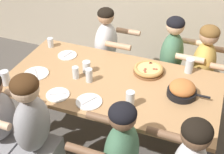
# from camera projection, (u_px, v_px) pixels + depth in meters

# --- Properties ---
(ground_plane) EXTENTS (18.00, 18.00, 0.00)m
(ground_plane) POSITION_uv_depth(u_px,v_px,m) (112.00, 138.00, 3.30)
(ground_plane) COLOR #514C47
(ground_plane) RESTS_ON ground
(dining_table) EXTENTS (1.96, 1.00, 0.74)m
(dining_table) POSITION_uv_depth(u_px,v_px,m) (112.00, 88.00, 2.91)
(dining_table) COLOR tan
(dining_table) RESTS_ON ground
(pizza_board_main) EXTENTS (0.29, 0.29, 0.06)m
(pizza_board_main) POSITION_uv_depth(u_px,v_px,m) (148.00, 70.00, 2.96)
(pizza_board_main) COLOR brown
(pizza_board_main) RESTS_ON dining_table
(skillet_bowl) EXTENTS (0.37, 0.25, 0.14)m
(skillet_bowl) POSITION_uv_depth(u_px,v_px,m) (182.00, 90.00, 2.66)
(skillet_bowl) COLOR black
(skillet_bowl) RESTS_ON dining_table
(empty_plate_a) EXTENTS (0.24, 0.24, 0.02)m
(empty_plate_a) POSITION_uv_depth(u_px,v_px,m) (36.00, 74.00, 2.96)
(empty_plate_a) COLOR white
(empty_plate_a) RESTS_ON dining_table
(empty_plate_b) EXTENTS (0.22, 0.22, 0.02)m
(empty_plate_b) POSITION_uv_depth(u_px,v_px,m) (89.00, 102.00, 2.62)
(empty_plate_b) COLOR white
(empty_plate_b) RESTS_ON dining_table
(empty_plate_c) EXTENTS (0.19, 0.19, 0.02)m
(empty_plate_c) POSITION_uv_depth(u_px,v_px,m) (67.00, 55.00, 3.23)
(empty_plate_c) COLOR white
(empty_plate_c) RESTS_ON dining_table
(empty_plate_d) EXTENTS (0.20, 0.20, 0.02)m
(empty_plate_d) POSITION_uv_depth(u_px,v_px,m) (58.00, 95.00, 2.70)
(empty_plate_d) COLOR white
(empty_plate_d) RESTS_ON dining_table
(drinking_glass_a) EXTENTS (0.08, 0.08, 0.14)m
(drinking_glass_a) POSITION_uv_depth(u_px,v_px,m) (189.00, 66.00, 2.95)
(drinking_glass_a) COLOR silver
(drinking_glass_a) RESTS_ON dining_table
(drinking_glass_b) EXTENTS (0.06, 0.06, 0.13)m
(drinking_glass_b) POSITION_uv_depth(u_px,v_px,m) (89.00, 76.00, 2.83)
(drinking_glass_b) COLOR silver
(drinking_glass_b) RESTS_ON dining_table
(drinking_glass_c) EXTENTS (0.08, 0.08, 0.12)m
(drinking_glass_c) POSITION_uv_depth(u_px,v_px,m) (87.00, 68.00, 2.96)
(drinking_glass_c) COLOR silver
(drinking_glass_c) RESTS_ON dining_table
(drinking_glass_d) EXTENTS (0.06, 0.06, 0.10)m
(drinking_glass_d) POSITION_uv_depth(u_px,v_px,m) (51.00, 43.00, 3.36)
(drinking_glass_d) COLOR silver
(drinking_glass_d) RESTS_ON dining_table
(drinking_glass_e) EXTENTS (0.06, 0.06, 0.12)m
(drinking_glass_e) POSITION_uv_depth(u_px,v_px,m) (76.00, 73.00, 2.88)
(drinking_glass_e) COLOR silver
(drinking_glass_e) RESTS_ON dining_table
(drinking_glass_f) EXTENTS (0.07, 0.07, 0.15)m
(drinking_glass_f) POSITION_uv_depth(u_px,v_px,m) (130.00, 100.00, 2.55)
(drinking_glass_f) COLOR silver
(drinking_glass_f) RESTS_ON dining_table
(drinking_glass_g) EXTENTS (0.08, 0.08, 0.14)m
(drinking_glass_g) POSITION_uv_depth(u_px,v_px,m) (6.00, 78.00, 2.80)
(drinking_glass_g) COLOR silver
(drinking_glass_g) RESTS_ON dining_table
(diner_far_midright) EXTENTS (0.51, 0.40, 1.14)m
(diner_far_midright) POSITION_uv_depth(u_px,v_px,m) (170.00, 69.00, 3.42)
(diner_far_midright) COLOR #477556
(diner_far_midright) RESTS_ON ground
(diner_near_midleft) EXTENTS (0.51, 0.40, 1.18)m
(diner_near_midleft) POSITION_uv_depth(u_px,v_px,m) (35.00, 139.00, 2.55)
(diner_near_midleft) COLOR #99999E
(diner_near_midleft) RESTS_ON ground
(diner_far_midleft) EXTENTS (0.51, 0.40, 1.12)m
(diner_far_midleft) POSITION_uv_depth(u_px,v_px,m) (107.00, 57.00, 3.65)
(diner_far_midleft) COLOR silver
(diner_far_midleft) RESTS_ON ground
(diner_near_left) EXTENTS (0.51, 0.40, 1.11)m
(diner_near_left) POSITION_uv_depth(u_px,v_px,m) (1.00, 131.00, 2.66)
(diner_near_left) COLOR #99999E
(diner_near_left) RESTS_ON ground
(diner_far_right) EXTENTS (0.51, 0.40, 1.11)m
(diner_far_right) POSITION_uv_depth(u_px,v_px,m) (201.00, 77.00, 3.33)
(diner_far_right) COLOR gold
(diner_far_right) RESTS_ON ground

